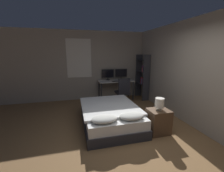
{
  "coord_description": "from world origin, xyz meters",
  "views": [
    {
      "loc": [
        -1.14,
        -2.32,
        1.86
      ],
      "look_at": [
        0.13,
        2.5,
        0.75
      ],
      "focal_mm": 24.0,
      "sensor_mm": 36.0,
      "label": 1
    }
  ],
  "objects_px": {
    "bed": "(110,115)",
    "nightstand": "(158,121)",
    "bookshelf": "(143,75)",
    "bedside_lamp": "(160,103)",
    "monitor_left": "(108,74)",
    "desk": "(116,83)",
    "keyboard": "(117,81)",
    "computer_mouse": "(125,81)",
    "monitor_right": "(121,73)",
    "office_chair": "(123,94)"
  },
  "relations": [
    {
      "from": "monitor_right",
      "to": "bed",
      "type": "bearing_deg",
      "value": -114.56
    },
    {
      "from": "monitor_left",
      "to": "computer_mouse",
      "type": "relative_size",
      "value": 7.17
    },
    {
      "from": "monitor_right",
      "to": "office_chair",
      "type": "xyz_separation_m",
      "value": [
        -0.25,
        -0.97,
        -0.62
      ]
    },
    {
      "from": "computer_mouse",
      "to": "office_chair",
      "type": "relative_size",
      "value": 0.07
    },
    {
      "from": "bedside_lamp",
      "to": "computer_mouse",
      "type": "distance_m",
      "value": 2.59
    },
    {
      "from": "keyboard",
      "to": "bookshelf",
      "type": "bearing_deg",
      "value": -0.35
    },
    {
      "from": "desk",
      "to": "monitor_right",
      "type": "xyz_separation_m",
      "value": [
        0.28,
        0.21,
        0.35
      ]
    },
    {
      "from": "bedside_lamp",
      "to": "keyboard",
      "type": "xyz_separation_m",
      "value": [
        -0.23,
        2.59,
        0.04
      ]
    },
    {
      "from": "bed",
      "to": "nightstand",
      "type": "distance_m",
      "value": 1.22
    },
    {
      "from": "office_chair",
      "to": "bedside_lamp",
      "type": "bearing_deg",
      "value": -84.58
    },
    {
      "from": "bed",
      "to": "computer_mouse",
      "type": "relative_size",
      "value": 28.46
    },
    {
      "from": "computer_mouse",
      "to": "monitor_right",
      "type": "bearing_deg",
      "value": 92.13
    },
    {
      "from": "monitor_right",
      "to": "computer_mouse",
      "type": "xyz_separation_m",
      "value": [
        0.02,
        -0.41,
        -0.23
      ]
    },
    {
      "from": "bookshelf",
      "to": "keyboard",
      "type": "bearing_deg",
      "value": 179.65
    },
    {
      "from": "monitor_right",
      "to": "computer_mouse",
      "type": "distance_m",
      "value": 0.47
    },
    {
      "from": "bed",
      "to": "keyboard",
      "type": "distance_m",
      "value": 2.11
    },
    {
      "from": "bed",
      "to": "bedside_lamp",
      "type": "xyz_separation_m",
      "value": [
        0.99,
        -0.7,
        0.49
      ]
    },
    {
      "from": "monitor_left",
      "to": "office_chair",
      "type": "relative_size",
      "value": 0.5
    },
    {
      "from": "monitor_left",
      "to": "bed",
      "type": "bearing_deg",
      "value": -101.82
    },
    {
      "from": "desk",
      "to": "bookshelf",
      "type": "distance_m",
      "value": 1.14
    },
    {
      "from": "monitor_left",
      "to": "desk",
      "type": "bearing_deg",
      "value": -35.86
    },
    {
      "from": "desk",
      "to": "computer_mouse",
      "type": "xyz_separation_m",
      "value": [
        0.3,
        -0.2,
        0.12
      ]
    },
    {
      "from": "monitor_right",
      "to": "office_chair",
      "type": "bearing_deg",
      "value": -104.41
    },
    {
      "from": "bed",
      "to": "keyboard",
      "type": "height_order",
      "value": "keyboard"
    },
    {
      "from": "monitor_right",
      "to": "desk",
      "type": "bearing_deg",
      "value": -144.14
    },
    {
      "from": "nightstand",
      "to": "computer_mouse",
      "type": "relative_size",
      "value": 8.16
    },
    {
      "from": "monitor_left",
      "to": "keyboard",
      "type": "distance_m",
      "value": 0.55
    },
    {
      "from": "office_chair",
      "to": "desk",
      "type": "bearing_deg",
      "value": 92.55
    },
    {
      "from": "desk",
      "to": "nightstand",
      "type": "bearing_deg",
      "value": -85.37
    },
    {
      "from": "office_chair",
      "to": "bookshelf",
      "type": "height_order",
      "value": "bookshelf"
    },
    {
      "from": "keyboard",
      "to": "computer_mouse",
      "type": "xyz_separation_m",
      "value": [
        0.3,
        0.0,
        0.01
      ]
    },
    {
      "from": "keyboard",
      "to": "monitor_left",
      "type": "bearing_deg",
      "value": 124.9
    },
    {
      "from": "monitor_left",
      "to": "keyboard",
      "type": "height_order",
      "value": "monitor_left"
    },
    {
      "from": "monitor_left",
      "to": "office_chair",
      "type": "distance_m",
      "value": 1.2
    },
    {
      "from": "monitor_left",
      "to": "monitor_right",
      "type": "xyz_separation_m",
      "value": [
        0.57,
        0.0,
        0.0
      ]
    },
    {
      "from": "bed",
      "to": "nightstand",
      "type": "bearing_deg",
      "value": -35.31
    },
    {
      "from": "bookshelf",
      "to": "bedside_lamp",
      "type": "bearing_deg",
      "value": -108.35
    },
    {
      "from": "desk",
      "to": "office_chair",
      "type": "distance_m",
      "value": 0.81
    },
    {
      "from": "nightstand",
      "to": "monitor_left",
      "type": "bearing_deg",
      "value": 99.67
    },
    {
      "from": "desk",
      "to": "office_chair",
      "type": "relative_size",
      "value": 1.4
    },
    {
      "from": "bed",
      "to": "nightstand",
      "type": "xyz_separation_m",
      "value": [
        0.99,
        -0.7,
        0.03
      ]
    },
    {
      "from": "monitor_right",
      "to": "keyboard",
      "type": "height_order",
      "value": "monitor_right"
    },
    {
      "from": "bedside_lamp",
      "to": "computer_mouse",
      "type": "bearing_deg",
      "value": 88.38
    },
    {
      "from": "bedside_lamp",
      "to": "monitor_left",
      "type": "xyz_separation_m",
      "value": [
        -0.51,
        3.0,
        0.28
      ]
    },
    {
      "from": "bed",
      "to": "monitor_left",
      "type": "xyz_separation_m",
      "value": [
        0.48,
        2.3,
        0.77
      ]
    },
    {
      "from": "monitor_right",
      "to": "keyboard",
      "type": "bearing_deg",
      "value": -124.9
    },
    {
      "from": "monitor_right",
      "to": "computer_mouse",
      "type": "bearing_deg",
      "value": -87.87
    },
    {
      "from": "bed",
      "to": "desk",
      "type": "xyz_separation_m",
      "value": [
        0.77,
        2.09,
        0.42
      ]
    },
    {
      "from": "desk",
      "to": "bedside_lamp",
      "type": "bearing_deg",
      "value": -85.37
    },
    {
      "from": "desk",
      "to": "monitor_left",
      "type": "height_order",
      "value": "monitor_left"
    }
  ]
}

